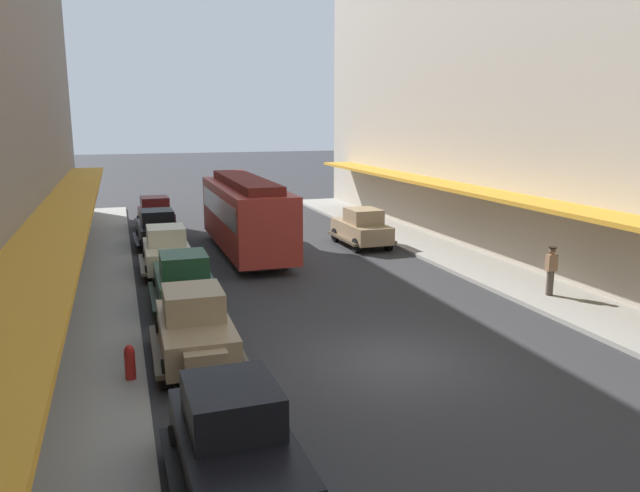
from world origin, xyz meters
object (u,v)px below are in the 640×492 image
(streetcar, at_px, (246,212))
(fire_hydrant, at_px, (130,362))
(parked_car_1, at_px, (361,227))
(parked_car_2, at_px, (157,228))
(parked_car_3, at_px, (167,250))
(parked_car_5, at_px, (235,442))
(pedestrian_2, at_px, (53,300))
(parked_car_0, at_px, (195,326))
(parked_car_6, at_px, (184,279))
(parked_car_4, at_px, (156,214))
(pedestrian_0, at_px, (551,270))

(streetcar, height_order, fire_hydrant, streetcar)
(parked_car_1, xyz_separation_m, parked_car_2, (-9.34, 2.72, 0.00))
(parked_car_3, xyz_separation_m, streetcar, (3.70, 2.53, 0.96))
(parked_car_3, distance_m, parked_car_5, 15.41)
(parked_car_5, xyz_separation_m, pedestrian_2, (-3.48, 9.18, 0.07))
(parked_car_1, relative_size, parked_car_3, 1.00)
(parked_car_0, distance_m, parked_car_6, 4.69)
(parked_car_0, height_order, parked_car_1, same)
(parked_car_2, relative_size, parked_car_4, 1.00)
(parked_car_2, height_order, pedestrian_0, parked_car_2)
(parked_car_2, height_order, parked_car_4, same)
(parked_car_5, bearing_deg, parked_car_6, 88.47)
(streetcar, bearing_deg, parked_car_5, -102.03)
(parked_car_5, distance_m, fire_hydrant, 5.18)
(parked_car_0, height_order, parked_car_4, same)
(parked_car_2, distance_m, parked_car_4, 4.69)
(parked_car_1, bearing_deg, pedestrian_2, -145.99)
(parked_car_3, height_order, parked_car_5, same)
(parked_car_1, relative_size, parked_car_6, 1.00)
(fire_hydrant, bearing_deg, parked_car_1, 49.78)
(parked_car_1, relative_size, parked_car_2, 1.00)
(parked_car_2, distance_m, parked_car_6, 10.03)
(parked_car_1, bearing_deg, fire_hydrant, -130.22)
(parked_car_1, height_order, pedestrian_2, parked_car_1)
(fire_hydrant, height_order, pedestrian_0, pedestrian_0)
(parked_car_1, xyz_separation_m, parked_car_3, (-9.29, -2.48, 0.00))
(parked_car_4, xyz_separation_m, streetcar, (3.54, -7.35, 0.96))
(parked_car_6, height_order, pedestrian_2, parked_car_6)
(parked_car_5, height_order, parked_car_6, same)
(parked_car_2, bearing_deg, parked_car_6, -88.84)
(fire_hydrant, bearing_deg, parked_car_0, 30.70)
(fire_hydrant, relative_size, pedestrian_2, 0.49)
(parked_car_2, bearing_deg, parked_car_0, -90.02)
(parked_car_4, height_order, pedestrian_2, parked_car_4)
(parked_car_4, xyz_separation_m, pedestrian_0, (11.85, -17.66, 0.07))
(parked_car_3, bearing_deg, parked_car_0, -90.34)
(streetcar, distance_m, pedestrian_2, 11.43)
(parked_car_1, bearing_deg, parked_car_4, 140.96)
(parked_car_5, bearing_deg, parked_car_4, 89.35)
(parked_car_1, xyz_separation_m, pedestrian_2, (-12.90, -8.70, 0.07))
(parked_car_3, distance_m, streetcar, 4.58)
(parked_car_2, relative_size, pedestrian_0, 2.57)
(parked_car_0, bearing_deg, parked_car_5, -90.70)
(fire_hydrant, distance_m, pedestrian_2, 4.69)
(parked_car_4, height_order, fire_hydrant, parked_car_4)
(parked_car_5, relative_size, pedestrian_0, 2.57)
(parked_car_3, distance_m, fire_hydrant, 10.60)
(parked_car_0, distance_m, pedestrian_0, 12.19)
(parked_car_0, xyz_separation_m, fire_hydrant, (-1.60, -0.95, -0.38))
(parked_car_3, bearing_deg, parked_car_6, -88.18)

